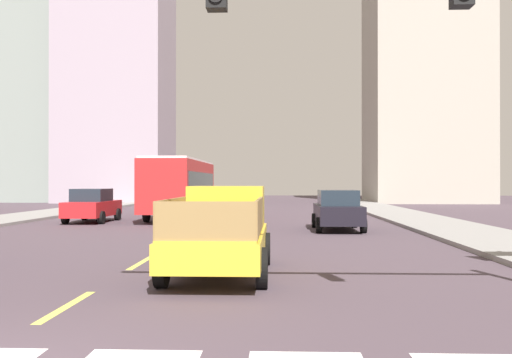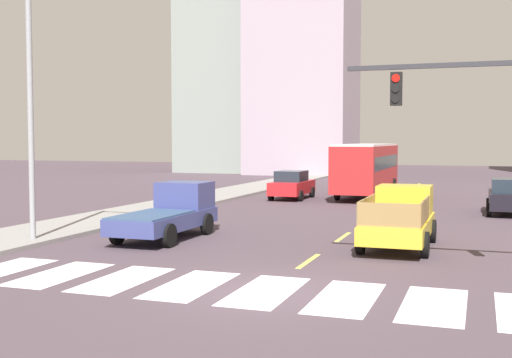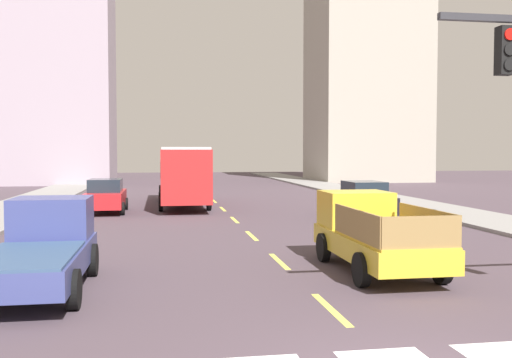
{
  "view_description": "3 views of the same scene",
  "coord_description": "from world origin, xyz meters",
  "px_view_note": "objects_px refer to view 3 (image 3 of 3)",
  "views": [
    {
      "loc": [
        3.51,
        -5.13,
        2.07
      ],
      "look_at": [
        2.87,
        10.67,
        2.15
      ],
      "focal_mm": 39.15,
      "sensor_mm": 36.0,
      "label": 1
    },
    {
      "loc": [
        4.72,
        -14.14,
        3.55
      ],
      "look_at": [
        -2.83,
        7.4,
        2.17
      ],
      "focal_mm": 45.06,
      "sensor_mm": 36.0,
      "label": 2
    },
    {
      "loc": [
        -3.27,
        -6.77,
        3.09
      ],
      "look_at": [
        0.68,
        17.1,
        1.94
      ],
      "focal_mm": 40.37,
      "sensor_mm": 36.0,
      "label": 3
    }
  ],
  "objects_px": {
    "pickup_dark": "(42,247)",
    "city_bus": "(183,172)",
    "sedan_near_left": "(106,196)",
    "pickup_stakebed": "(371,233)",
    "sedan_mid": "(363,200)"
  },
  "relations": [
    {
      "from": "pickup_stakebed",
      "to": "sedan_mid",
      "type": "height_order",
      "value": "pickup_stakebed"
    },
    {
      "from": "pickup_dark",
      "to": "city_bus",
      "type": "bearing_deg",
      "value": 80.24
    },
    {
      "from": "pickup_dark",
      "to": "sedan_near_left",
      "type": "height_order",
      "value": "pickup_dark"
    },
    {
      "from": "pickup_dark",
      "to": "sedan_mid",
      "type": "bearing_deg",
      "value": 46.55
    },
    {
      "from": "pickup_stakebed",
      "to": "pickup_dark",
      "type": "relative_size",
      "value": 1.0
    },
    {
      "from": "pickup_stakebed",
      "to": "sedan_near_left",
      "type": "distance_m",
      "value": 17.54
    },
    {
      "from": "pickup_dark",
      "to": "sedan_mid",
      "type": "height_order",
      "value": "pickup_dark"
    },
    {
      "from": "pickup_stakebed",
      "to": "sedan_near_left",
      "type": "relative_size",
      "value": 1.18
    },
    {
      "from": "pickup_stakebed",
      "to": "city_bus",
      "type": "height_order",
      "value": "city_bus"
    },
    {
      "from": "city_bus",
      "to": "sedan_mid",
      "type": "bearing_deg",
      "value": -42.02
    },
    {
      "from": "pickup_dark",
      "to": "sedan_near_left",
      "type": "relative_size",
      "value": 1.18
    },
    {
      "from": "pickup_stakebed",
      "to": "city_bus",
      "type": "xyz_separation_m",
      "value": [
        -4.26,
        18.67,
        1.02
      ]
    },
    {
      "from": "pickup_dark",
      "to": "sedan_mid",
      "type": "relative_size",
      "value": 1.18
    },
    {
      "from": "pickup_stakebed",
      "to": "pickup_dark",
      "type": "bearing_deg",
      "value": -171.77
    },
    {
      "from": "pickup_stakebed",
      "to": "city_bus",
      "type": "bearing_deg",
      "value": 105.39
    }
  ]
}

